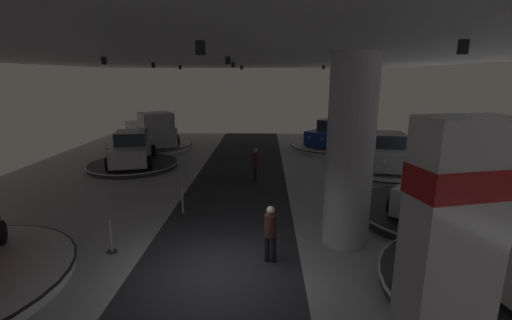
{
  "coord_description": "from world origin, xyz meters",
  "views": [
    {
      "loc": [
        1.23,
        -7.89,
        4.9
      ],
      "look_at": [
        0.83,
        6.5,
        1.4
      ],
      "focal_mm": 24.51,
      "sensor_mm": 36.0,
      "label": 1
    }
  ],
  "objects_px": {
    "brand_sign_pylon": "(445,289)",
    "display_platform_deep_left": "(151,146)",
    "display_car_far_left": "(132,149)",
    "display_platform_mid_right": "(436,213)",
    "display_car_far_right": "(387,152)",
    "display_car_deep_right": "(333,133)",
    "column_right": "(350,153)",
    "display_car_mid_right": "(439,189)",
    "display_platform_far_right": "(386,169)",
    "visitor_walking_near": "(270,231)",
    "display_platform_deep_right": "(332,146)",
    "pickup_truck_deep_left": "(151,131)",
    "display_platform_far_left": "(133,165)",
    "visitor_walking_far": "(255,162)"
  },
  "relations": [
    {
      "from": "display_car_far_right",
      "to": "display_car_deep_right",
      "type": "bearing_deg",
      "value": 105.67
    },
    {
      "from": "display_platform_far_right",
      "to": "visitor_walking_near",
      "type": "distance_m",
      "value": 10.9
    },
    {
      "from": "display_car_deep_right",
      "to": "visitor_walking_near",
      "type": "xyz_separation_m",
      "value": [
        -4.4,
        -15.01,
        -0.16
      ]
    },
    {
      "from": "display_platform_deep_right",
      "to": "column_right",
      "type": "bearing_deg",
      "value": -98.77
    },
    {
      "from": "column_right",
      "to": "display_car_deep_right",
      "type": "height_order",
      "value": "column_right"
    },
    {
      "from": "display_platform_mid_right",
      "to": "display_platform_deep_right",
      "type": "height_order",
      "value": "display_platform_mid_right"
    },
    {
      "from": "display_car_far_left",
      "to": "display_car_far_right",
      "type": "height_order",
      "value": "display_car_far_right"
    },
    {
      "from": "display_car_mid_right",
      "to": "display_car_far_right",
      "type": "distance_m",
      "value": 5.95
    },
    {
      "from": "column_right",
      "to": "pickup_truck_deep_left",
      "type": "height_order",
      "value": "column_right"
    },
    {
      "from": "visitor_walking_far",
      "to": "display_car_mid_right",
      "type": "bearing_deg",
      "value": -33.43
    },
    {
      "from": "display_platform_mid_right",
      "to": "pickup_truck_deep_left",
      "type": "height_order",
      "value": "pickup_truck_deep_left"
    },
    {
      "from": "column_right",
      "to": "display_car_mid_right",
      "type": "distance_m",
      "value": 4.38
    },
    {
      "from": "display_car_mid_right",
      "to": "display_platform_deep_left",
      "type": "distance_m",
      "value": 18.27
    },
    {
      "from": "display_car_mid_right",
      "to": "visitor_walking_near",
      "type": "xyz_separation_m",
      "value": [
        -5.86,
        -3.12,
        -0.18
      ]
    },
    {
      "from": "display_platform_far_right",
      "to": "visitor_walking_far",
      "type": "relative_size",
      "value": 3.68
    },
    {
      "from": "brand_sign_pylon",
      "to": "display_car_far_left",
      "type": "distance_m",
      "value": 17.27
    },
    {
      "from": "display_car_mid_right",
      "to": "display_car_far_left",
      "type": "xyz_separation_m",
      "value": [
        -13.23,
        6.65,
        -0.06
      ]
    },
    {
      "from": "column_right",
      "to": "visitor_walking_far",
      "type": "distance_m",
      "value": 7.04
    },
    {
      "from": "display_car_far_left",
      "to": "display_car_deep_right",
      "type": "relative_size",
      "value": 1.04
    },
    {
      "from": "pickup_truck_deep_left",
      "to": "visitor_walking_near",
      "type": "relative_size",
      "value": 3.51
    },
    {
      "from": "display_car_far_left",
      "to": "display_platform_far_right",
      "type": "relative_size",
      "value": 0.77
    },
    {
      "from": "visitor_walking_near",
      "to": "display_platform_deep_right",
      "type": "bearing_deg",
      "value": 73.69
    },
    {
      "from": "column_right",
      "to": "display_car_far_left",
      "type": "relative_size",
      "value": 1.22
    },
    {
      "from": "visitor_walking_near",
      "to": "display_platform_deep_left",
      "type": "bearing_deg",
      "value": 118.49
    },
    {
      "from": "brand_sign_pylon",
      "to": "display_car_far_right",
      "type": "height_order",
      "value": "brand_sign_pylon"
    },
    {
      "from": "display_platform_mid_right",
      "to": "display_car_far_right",
      "type": "relative_size",
      "value": 1.3
    },
    {
      "from": "display_car_far_right",
      "to": "display_platform_mid_right",
      "type": "bearing_deg",
      "value": -91.87
    },
    {
      "from": "display_platform_deep_right",
      "to": "pickup_truck_deep_left",
      "type": "relative_size",
      "value": 1.01
    },
    {
      "from": "display_car_far_left",
      "to": "display_platform_mid_right",
      "type": "bearing_deg",
      "value": -26.58
    },
    {
      "from": "display_platform_far_left",
      "to": "visitor_walking_far",
      "type": "distance_m",
      "value": 7.18
    },
    {
      "from": "visitor_walking_near",
      "to": "visitor_walking_far",
      "type": "xyz_separation_m",
      "value": [
        -0.62,
        7.4,
        0.0
      ]
    },
    {
      "from": "brand_sign_pylon",
      "to": "display_platform_mid_right",
      "type": "xyz_separation_m",
      "value": [
        3.77,
        7.75,
        -2.12
      ]
    },
    {
      "from": "column_right",
      "to": "display_car_far_left",
      "type": "xyz_separation_m",
      "value": [
        -9.64,
        8.53,
        -1.73
      ]
    },
    {
      "from": "display_platform_deep_left",
      "to": "pickup_truck_deep_left",
      "type": "bearing_deg",
      "value": -56.57
    },
    {
      "from": "display_platform_far_right",
      "to": "visitor_walking_far",
      "type": "distance_m",
      "value": 6.92
    },
    {
      "from": "display_platform_mid_right",
      "to": "display_platform_far_right",
      "type": "relative_size",
      "value": 0.98
    },
    {
      "from": "column_right",
      "to": "display_platform_mid_right",
      "type": "distance_m",
      "value": 4.83
    },
    {
      "from": "pickup_truck_deep_left",
      "to": "display_car_far_right",
      "type": "distance_m",
      "value": 15.05
    },
    {
      "from": "pickup_truck_deep_left",
      "to": "display_car_far_right",
      "type": "height_order",
      "value": "pickup_truck_deep_left"
    },
    {
      "from": "display_platform_deep_right",
      "to": "display_car_far_right",
      "type": "xyz_separation_m",
      "value": [
        1.69,
        -5.92,
        0.94
      ]
    },
    {
      "from": "brand_sign_pylon",
      "to": "display_platform_deep_left",
      "type": "distance_m",
      "value": 22.11
    },
    {
      "from": "display_car_far_right",
      "to": "visitor_walking_near",
      "type": "bearing_deg",
      "value": -123.83
    },
    {
      "from": "brand_sign_pylon",
      "to": "display_car_far_left",
      "type": "xyz_separation_m",
      "value": [
        -9.48,
        14.38,
        -1.28
      ]
    },
    {
      "from": "display_platform_mid_right",
      "to": "column_right",
      "type": "bearing_deg",
      "value": -152.29
    },
    {
      "from": "display_platform_deep_right",
      "to": "visitor_walking_far",
      "type": "bearing_deg",
      "value": -123.43
    },
    {
      "from": "display_platform_far_left",
      "to": "display_platform_deep_left",
      "type": "bearing_deg",
      "value": 97.96
    },
    {
      "from": "brand_sign_pylon",
      "to": "display_platform_far_left",
      "type": "relative_size",
      "value": 0.93
    },
    {
      "from": "column_right",
      "to": "visitor_walking_far",
      "type": "bearing_deg",
      "value": 115.14
    },
    {
      "from": "display_platform_far_left",
      "to": "display_car_far_left",
      "type": "bearing_deg",
      "value": 103.98
    },
    {
      "from": "display_car_far_left",
      "to": "visitor_walking_far",
      "type": "height_order",
      "value": "display_car_far_left"
    }
  ]
}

